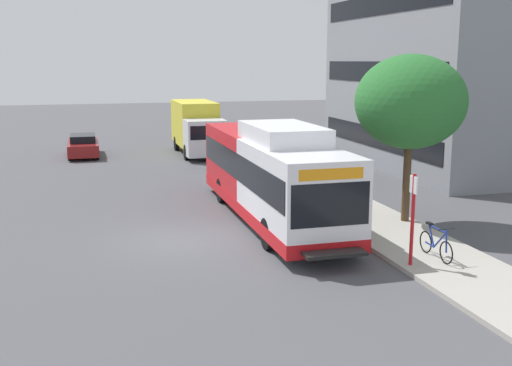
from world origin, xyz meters
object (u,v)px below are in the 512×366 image
object	(u,v)px
parked_car_far_lane	(83,146)
bicycle_parked	(436,244)
bus_stop_sign_pole	(413,213)
box_truck_background	(197,126)
street_tree_near_stop	(410,102)
transit_bus	(271,174)

from	to	relation	value
parked_car_far_lane	bicycle_parked	bearing A→B (deg)	-67.71
bus_stop_sign_pole	box_truck_background	world-z (taller)	box_truck_background
street_tree_near_stop	box_truck_background	world-z (taller)	street_tree_near_stop
street_tree_near_stop	parked_car_far_lane	distance (m)	22.99
transit_bus	street_tree_near_stop	distance (m)	5.53
transit_bus	bus_stop_sign_pole	distance (m)	6.76
bicycle_parked	bus_stop_sign_pole	bearing A→B (deg)	-160.80
transit_bus	box_truck_background	world-z (taller)	transit_bus
box_truck_background	transit_bus	bearing A→B (deg)	-90.96
bus_stop_sign_pole	street_tree_near_stop	bearing A→B (deg)	62.96
transit_bus	parked_car_far_lane	xyz separation A→B (m)	(-6.64, 17.88, -1.04)
transit_bus	bus_stop_sign_pole	bearing A→B (deg)	-71.33
transit_bus	bicycle_parked	bearing A→B (deg)	-62.38
bus_stop_sign_pole	bicycle_parked	xyz separation A→B (m)	(1.00, 0.35, -1.09)
bicycle_parked	parked_car_far_lane	distance (m)	25.86
bus_stop_sign_pole	bicycle_parked	distance (m)	1.52
bus_stop_sign_pole	transit_bus	bearing A→B (deg)	108.67
bicycle_parked	parked_car_far_lane	size ratio (longest dim) A/B	0.39
street_tree_near_stop	parked_car_far_lane	bearing A→B (deg)	119.27
transit_bus	box_truck_background	xyz separation A→B (m)	(0.28, 16.95, 0.04)
street_tree_near_stop	box_truck_background	distance (m)	19.50
bicycle_parked	street_tree_near_stop	xyz separation A→B (m)	(1.29, 4.14, 3.81)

